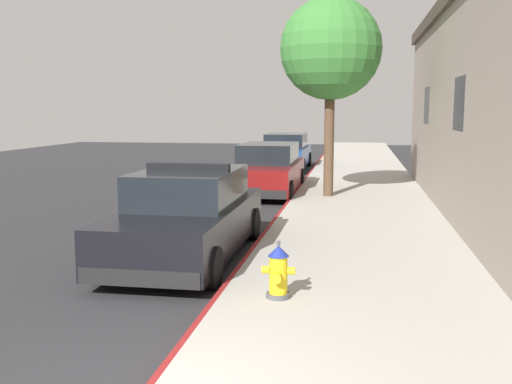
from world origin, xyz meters
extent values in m
cube|color=#2B2B2D|center=(-4.11, 10.00, -0.10)|extent=(32.10, 60.00, 0.20)
cube|color=#ADA89E|center=(1.89, 10.00, 0.08)|extent=(3.78, 60.00, 0.16)
cube|color=maroon|center=(-0.04, 10.00, 0.08)|extent=(0.08, 60.00, 0.16)
cube|color=black|center=(3.81, 8.34, 2.73)|extent=(0.06, 1.30, 1.10)
cube|color=black|center=(3.81, 14.09, 2.73)|extent=(0.06, 1.30, 1.10)
cube|color=black|center=(-1.16, 5.58, 0.58)|extent=(1.84, 4.80, 0.76)
cube|color=black|center=(-1.16, 5.73, 1.26)|extent=(1.64, 2.50, 0.60)
cube|color=black|center=(-1.16, 3.24, 0.32)|extent=(1.76, 0.16, 0.24)
cube|color=black|center=(-1.16, 7.92, 0.32)|extent=(1.76, 0.16, 0.24)
cylinder|color=black|center=(-2.02, 7.28, 0.32)|extent=(0.22, 0.64, 0.64)
cylinder|color=black|center=(-0.30, 7.28, 0.32)|extent=(0.22, 0.64, 0.64)
cylinder|color=black|center=(-2.02, 3.88, 0.32)|extent=(0.22, 0.64, 0.64)
cylinder|color=black|center=(-0.30, 3.88, 0.32)|extent=(0.22, 0.64, 0.64)
cube|color=black|center=(-1.16, 5.68, 1.62)|extent=(1.48, 0.20, 0.12)
cube|color=red|center=(-1.51, 5.68, 1.62)|extent=(0.44, 0.18, 0.11)
cube|color=#1E33E0|center=(-0.81, 5.68, 1.62)|extent=(0.44, 0.18, 0.11)
cube|color=maroon|center=(-0.97, 13.76, 0.58)|extent=(1.84, 4.80, 0.76)
cube|color=black|center=(-0.97, 13.91, 1.26)|extent=(1.64, 2.50, 0.60)
cube|color=black|center=(-0.97, 11.42, 0.32)|extent=(1.76, 0.16, 0.24)
cube|color=black|center=(-0.97, 16.10, 0.32)|extent=(1.76, 0.16, 0.24)
cylinder|color=black|center=(-1.83, 15.46, 0.32)|extent=(0.22, 0.64, 0.64)
cylinder|color=black|center=(-0.11, 15.46, 0.32)|extent=(0.22, 0.64, 0.64)
cylinder|color=black|center=(-1.83, 12.06, 0.32)|extent=(0.22, 0.64, 0.64)
cylinder|color=black|center=(-0.11, 12.06, 0.32)|extent=(0.22, 0.64, 0.64)
cube|color=navy|center=(-1.31, 21.29, 0.58)|extent=(1.84, 4.80, 0.76)
cube|color=black|center=(-1.31, 21.44, 1.26)|extent=(1.64, 2.50, 0.60)
cube|color=black|center=(-1.31, 18.95, 0.32)|extent=(1.76, 0.16, 0.24)
cube|color=black|center=(-1.31, 23.63, 0.32)|extent=(1.76, 0.16, 0.24)
cylinder|color=black|center=(-2.17, 22.99, 0.32)|extent=(0.22, 0.64, 0.64)
cylinder|color=black|center=(-0.45, 22.99, 0.32)|extent=(0.22, 0.64, 0.64)
cylinder|color=black|center=(-2.17, 19.59, 0.32)|extent=(0.22, 0.64, 0.64)
cylinder|color=black|center=(-0.45, 19.59, 0.32)|extent=(0.22, 0.64, 0.64)
cylinder|color=#4C4C51|center=(0.78, 3.17, 0.19)|extent=(0.32, 0.32, 0.06)
cylinder|color=yellow|center=(0.78, 3.17, 0.47)|extent=(0.24, 0.24, 0.50)
cone|color=navy|center=(0.78, 3.17, 0.79)|extent=(0.28, 0.28, 0.14)
cylinder|color=#4C4C51|center=(0.78, 3.17, 0.89)|extent=(0.05, 0.05, 0.06)
cylinder|color=yellow|center=(0.61, 3.17, 0.53)|extent=(0.10, 0.10, 0.10)
cylinder|color=yellow|center=(0.95, 3.17, 0.53)|extent=(0.10, 0.10, 0.10)
cylinder|color=yellow|center=(0.78, 2.99, 0.48)|extent=(0.13, 0.12, 0.13)
cylinder|color=brown|center=(0.97, 12.54, 1.73)|extent=(0.28, 0.28, 3.13)
sphere|color=#387A33|center=(0.97, 12.54, 4.29)|extent=(2.83, 2.83, 2.83)
camera|label=1|loc=(1.76, -4.27, 2.63)|focal=41.28mm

